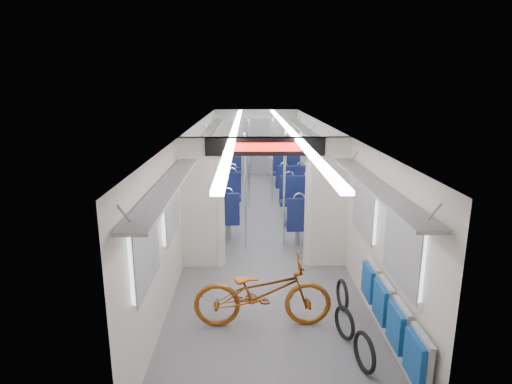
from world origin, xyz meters
TOP-DOWN VIEW (x-y plane):
  - carriage at (0.00, -0.27)m, footprint 12.00×12.02m
  - bicycle at (-0.10, -3.99)m, footprint 1.84×0.66m
  - flip_bench at (1.35, -4.74)m, footprint 0.12×2.12m
  - bike_hoop_a at (1.01, -4.97)m, footprint 0.16×0.47m
  - bike_hoop_b at (0.93, -4.33)m, footprint 0.19×0.43m
  - bike_hoop_c at (1.06, -3.62)m, footprint 0.10×0.46m
  - seat_bay_near_left at (-0.93, 0.26)m, footprint 0.94×2.22m
  - seat_bay_near_right at (0.93, -0.16)m, footprint 0.93×2.18m
  - seat_bay_far_left at (-0.94, 3.25)m, footprint 0.88×1.93m
  - seat_bay_far_right at (0.93, 3.34)m, footprint 0.91×2.05m
  - stanchion_near_left at (-0.34, -1.31)m, footprint 0.04×0.04m
  - stanchion_near_right at (0.41, -1.11)m, footprint 0.05×0.05m
  - stanchion_far_left at (-0.26, 1.68)m, footprint 0.04×0.04m
  - stanchion_far_right at (0.34, 1.83)m, footprint 0.04×0.04m

SIDE VIEW (x-z plane):
  - bike_hoop_b at x=0.93m, z-range -0.03..0.42m
  - bike_hoop_c at x=1.06m, z-range -0.03..0.44m
  - bike_hoop_a at x=1.01m, z-range -0.03..0.45m
  - bicycle at x=-0.10m, z-range 0.00..0.97m
  - seat_bay_far_left at x=-0.94m, z-range 0.00..1.05m
  - seat_bay_far_right at x=0.93m, z-range -0.01..1.09m
  - seat_bay_near_right at x=0.93m, z-range -0.01..1.12m
  - seat_bay_near_left at x=-0.93m, z-range -0.01..1.13m
  - flip_bench at x=1.35m, z-range 0.32..0.84m
  - stanchion_near_left at x=-0.34m, z-range 0.00..2.30m
  - stanchion_near_right at x=0.41m, z-range 0.00..2.30m
  - stanchion_far_left at x=-0.26m, z-range 0.00..2.30m
  - stanchion_far_right at x=0.34m, z-range 0.00..2.30m
  - carriage at x=0.00m, z-range 0.35..2.66m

